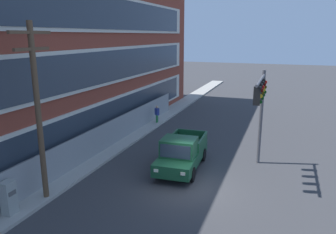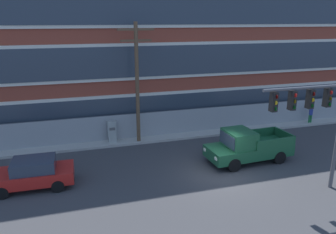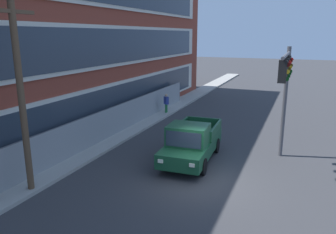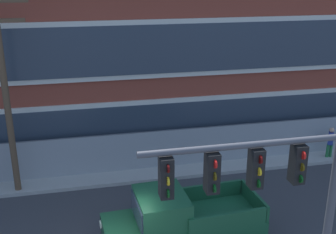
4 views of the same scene
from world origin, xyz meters
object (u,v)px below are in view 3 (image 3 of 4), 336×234
Objects in this scene: traffic_signal_mast at (285,80)px; utility_pole_near_corner at (19,81)px; pedestrian_near_cabinet at (166,103)px; pickup_truck_dark_green at (191,143)px.

traffic_signal_mast is 11.41m from utility_pole_near_corner.
pickup_truck_dark_green is at bearing -150.01° from pedestrian_near_cabinet.
utility_pole_near_corner is at bearing 138.85° from pickup_truck_dark_green.
utility_pole_near_corner is at bearing 126.39° from traffic_signal_mast.
pedestrian_near_cabinet is at bearing 49.81° from traffic_signal_mast.
pickup_truck_dark_green is at bearing -41.15° from utility_pole_near_corner.
traffic_signal_mast is at bearing -130.19° from pedestrian_near_cabinet.
traffic_signal_mast is 0.69× the size of utility_pole_near_corner.
pickup_truck_dark_green is (-1.03, 4.17, -3.29)m from traffic_signal_mast.
pedestrian_near_cabinet is at bearing 0.46° from utility_pole_near_corner.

